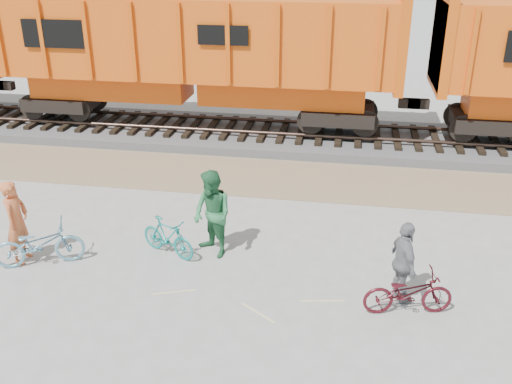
% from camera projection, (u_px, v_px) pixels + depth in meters
% --- Properties ---
extents(ground, '(120.00, 120.00, 0.00)m').
position_uv_depth(ground, '(230.00, 276.00, 12.16)').
color(ground, '#9E9E99').
rests_on(ground, ground).
extents(gravel_strip, '(120.00, 3.00, 0.02)m').
position_uv_depth(gravel_strip, '(268.00, 177.00, 17.10)').
color(gravel_strip, '#8E7858').
rests_on(gravel_strip, ground).
extents(ballast_bed, '(120.00, 4.00, 0.30)m').
position_uv_depth(ballast_bed, '(283.00, 136.00, 20.19)').
color(ballast_bed, slate).
rests_on(ballast_bed, ground).
extents(track, '(120.00, 2.60, 0.24)m').
position_uv_depth(track, '(283.00, 127.00, 20.06)').
color(track, black).
rests_on(track, ballast_bed).
extents(hopper_car_center, '(14.00, 3.13, 4.65)m').
position_uv_depth(hopper_car_center, '(194.00, 52.00, 19.50)').
color(hopper_car_center, black).
rests_on(hopper_car_center, track).
extents(bicycle_blue, '(2.01, 1.37, 1.00)m').
position_uv_depth(bicycle_blue, '(39.00, 244.00, 12.40)').
color(bicycle_blue, '#679DB3').
rests_on(bicycle_blue, ground).
extents(bicycle_teal, '(1.52, 1.01, 0.89)m').
position_uv_depth(bicycle_teal, '(168.00, 237.00, 12.81)').
color(bicycle_teal, '#13827B').
rests_on(bicycle_teal, ground).
extents(bicycle_maroon, '(1.79, 0.93, 0.90)m').
position_uv_depth(bicycle_maroon, '(408.00, 293.00, 10.80)').
color(bicycle_maroon, '#451017').
rests_on(bicycle_maroon, ground).
extents(person_solo, '(0.50, 0.73, 1.91)m').
position_uv_depth(person_solo, '(17.00, 222.00, 12.38)').
color(person_solo, '#CC6133').
rests_on(person_solo, ground).
extents(person_man, '(1.23, 1.21, 2.01)m').
position_uv_depth(person_man, '(212.00, 214.00, 12.61)').
color(person_man, '#2B6D40').
rests_on(person_man, ground).
extents(person_woman, '(0.71, 1.09, 1.72)m').
position_uv_depth(person_woman, '(404.00, 263.00, 11.01)').
color(person_woman, gray).
rests_on(person_woman, ground).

